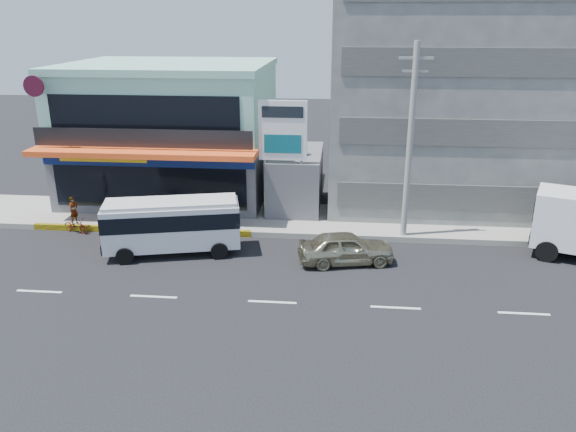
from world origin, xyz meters
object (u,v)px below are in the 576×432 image
object	(u,v)px
concrete_building	(466,87)
billboard	(283,138)
shop_building	(173,135)
motorcycle_rider	(75,221)
sedan	(346,248)
minibus	(172,222)
satellite_dish	(295,155)
utility_pole_near	(410,143)

from	to	relation	value
concrete_building	billboard	size ratio (longest dim) A/B	2.32
shop_building	concrete_building	xyz separation A→B (m)	(18.00, 1.05, 3.00)
motorcycle_rider	sedan	bearing A→B (deg)	-10.12
shop_building	minibus	world-z (taller)	shop_building
billboard	minibus	world-z (taller)	billboard
satellite_dish	sedan	xyz separation A→B (m)	(3.00, -6.79, -2.81)
billboard	minibus	size ratio (longest dim) A/B	1.01
satellite_dish	utility_pole_near	distance (m)	7.17
utility_pole_near	sedan	xyz separation A→B (m)	(-3.00, -3.19, -4.39)
billboard	utility_pole_near	world-z (taller)	utility_pole_near
billboard	sedan	distance (m)	7.38
minibus	sedan	distance (m)	8.49
motorcycle_rider	concrete_building	bearing A→B (deg)	20.87
billboard	shop_building	bearing A→B (deg)	147.68
billboard	sedan	xyz separation A→B (m)	(3.50, -4.99, -4.16)
billboard	satellite_dish	bearing A→B (deg)	74.48
utility_pole_near	shop_building	bearing A→B (deg)	154.94
shop_building	satellite_dish	size ratio (longest dim) A/B	8.27
satellite_dish	billboard	distance (m)	2.31
minibus	sedan	world-z (taller)	minibus
shop_building	satellite_dish	world-z (taller)	shop_building
shop_building	sedan	xyz separation A→B (m)	(11.00, -9.73, -3.23)
sedan	satellite_dish	bearing A→B (deg)	12.17
satellite_dish	sedan	bearing A→B (deg)	-66.16
billboard	concrete_building	bearing A→B (deg)	28.92
shop_building	motorcycle_rider	world-z (taller)	shop_building
billboard	minibus	bearing A→B (deg)	-136.83
sedan	minibus	bearing A→B (deg)	75.94
utility_pole_near	concrete_building	bearing A→B (deg)	62.24
sedan	motorcycle_rider	size ratio (longest dim) A/B	2.22
concrete_building	motorcycle_rider	xyz separation A→B (m)	(-21.50, -8.20, -6.33)
billboard	minibus	distance (m)	7.54
concrete_building	minibus	bearing A→B (deg)	-145.95
concrete_building	satellite_dish	xyz separation A→B (m)	(-10.00, -4.00, -3.42)
sedan	shop_building	bearing A→B (deg)	36.82
billboard	minibus	xyz separation A→B (m)	(-4.94, -4.64, -3.30)
satellite_dish	minibus	bearing A→B (deg)	-130.22
satellite_dish	sedan	size ratio (longest dim) A/B	0.33
satellite_dish	motorcycle_rider	size ratio (longest dim) A/B	0.74
utility_pole_near	sedan	world-z (taller)	utility_pole_near
satellite_dish	billboard	world-z (taller)	billboard
utility_pole_near	minibus	bearing A→B (deg)	-166.08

